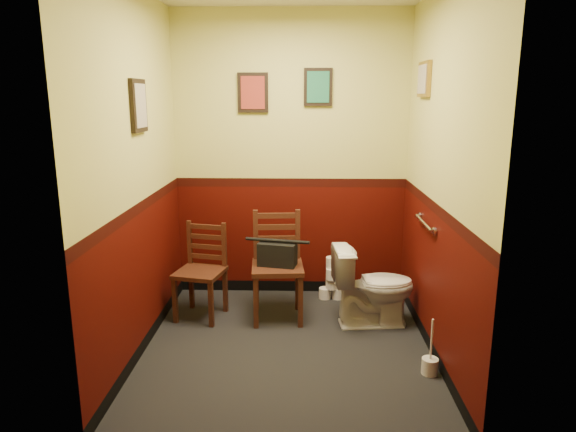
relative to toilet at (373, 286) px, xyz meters
The scene contains 16 objects.
floor 0.92m from the toilet, 147.61° to the right, with size 2.20×2.40×0.00m, color black.
wall_back 1.45m from the toilet, 134.09° to the left, with size 2.20×2.70×0.00m, color #380704.
wall_front 2.07m from the toilet, 113.49° to the right, with size 2.20×2.70×0.00m, color #380704.
wall_left 2.13m from the toilet, 165.91° to the right, with size 2.40×2.70×0.00m, color #380704.
wall_right 1.17m from the toilet, 50.24° to the right, with size 2.40×2.70×0.00m, color #380704.
grab_bar 0.73m from the toilet, 30.62° to the right, with size 0.05×0.56×0.06m.
framed_print_back_a 2.06m from the toilet, 145.96° to the left, with size 0.28×0.04×0.36m.
framed_print_back_b 1.87m from the toilet, 123.04° to the left, with size 0.26×0.04×0.34m.
framed_print_left 2.38m from the toilet, 168.79° to the right, with size 0.04×0.30×0.38m.
framed_print_right 1.75m from the toilet, 21.72° to the left, with size 0.04×0.34×0.28m.
toilet is the anchor object (origin of this frame).
toilet_brush 0.91m from the toilet, 69.78° to the right, with size 0.12×0.12×0.42m.
chair_left 1.50m from the toilet, behind, with size 0.46×0.46×0.83m.
chair_right 0.84m from the toilet, behind, with size 0.47×0.47×0.94m.
handbag 0.86m from the toilet, behind, with size 0.35×0.22×0.24m.
tp_stack 0.66m from the toilet, 120.04° to the left, with size 0.24×0.15×0.42m.
Camera 1 is at (0.11, -3.67, 1.92)m, focal length 32.00 mm.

